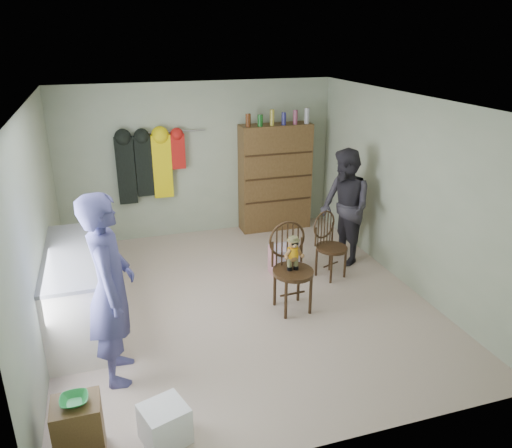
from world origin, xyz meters
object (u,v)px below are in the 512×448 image
object	(u,v)px
chair_far	(329,242)
dresser	(275,177)
chair_front	(291,261)
counter	(77,290)

from	to	relation	value
chair_far	dresser	world-z (taller)	dresser
chair_front	dresser	world-z (taller)	dresser
chair_front	dresser	size ratio (longest dim) A/B	0.53
chair_far	dresser	bearing A→B (deg)	72.07
counter	chair_far	distance (m)	3.32
counter	chair_far	world-z (taller)	counter
chair_front	chair_far	size ratio (longest dim) A/B	1.18
dresser	chair_front	bearing A→B (deg)	-105.30
counter	chair_far	bearing A→B (deg)	5.74
dresser	counter	bearing A→B (deg)	-144.31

